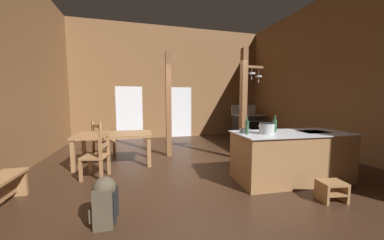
{
  "coord_description": "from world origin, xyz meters",
  "views": [
    {
      "loc": [
        -1.43,
        -4.06,
        1.52
      ],
      "look_at": [
        -0.04,
        1.06,
        1.01
      ],
      "focal_mm": 19.24,
      "sensor_mm": 36.0,
      "label": 1
    }
  ],
  "objects_px": {
    "stove_range": "(248,126)",
    "dining_table": "(115,137)",
    "stockpot_on_counter": "(267,128)",
    "bottle_short_on_counter": "(275,125)",
    "mixing_bowl_on_counter": "(245,131)",
    "ladderback_chair_by_post": "(98,155)",
    "bottle_tall_on_counter": "(247,127)",
    "ladderback_chair_near_window": "(102,140)",
    "backpack": "(105,199)",
    "kitchen_island": "(291,156)",
    "step_stool": "(332,189)"
  },
  "relations": [
    {
      "from": "kitchen_island",
      "to": "mixing_bowl_on_counter",
      "type": "xyz_separation_m",
      "value": [
        -0.87,
        0.2,
        0.5
      ]
    },
    {
      "from": "dining_table",
      "to": "ladderback_chair_near_window",
      "type": "xyz_separation_m",
      "value": [
        -0.41,
        0.82,
        -0.2
      ]
    },
    {
      "from": "mixing_bowl_on_counter",
      "to": "bottle_short_on_counter",
      "type": "bearing_deg",
      "value": -2.4
    },
    {
      "from": "stove_range",
      "to": "ladderback_chair_by_post",
      "type": "xyz_separation_m",
      "value": [
        -5.16,
        -3.24,
        -0.03
      ]
    },
    {
      "from": "bottle_short_on_counter",
      "to": "ladderback_chair_near_window",
      "type": "bearing_deg",
      "value": 143.82
    },
    {
      "from": "kitchen_island",
      "to": "dining_table",
      "type": "distance_m",
      "value": 3.84
    },
    {
      "from": "dining_table",
      "to": "mixing_bowl_on_counter",
      "type": "height_order",
      "value": "mixing_bowl_on_counter"
    },
    {
      "from": "backpack",
      "to": "stockpot_on_counter",
      "type": "height_order",
      "value": "stockpot_on_counter"
    },
    {
      "from": "step_stool",
      "to": "dining_table",
      "type": "bearing_deg",
      "value": 140.3
    },
    {
      "from": "backpack",
      "to": "mixing_bowl_on_counter",
      "type": "relative_size",
      "value": 2.98
    },
    {
      "from": "ladderback_chair_near_window",
      "to": "bottle_short_on_counter",
      "type": "xyz_separation_m",
      "value": [
        3.49,
        -2.55,
        0.59
      ]
    },
    {
      "from": "ladderback_chair_by_post",
      "to": "backpack",
      "type": "bearing_deg",
      "value": -78.12
    },
    {
      "from": "dining_table",
      "to": "stockpot_on_counter",
      "type": "xyz_separation_m",
      "value": [
        2.76,
        -1.94,
        0.37
      ]
    },
    {
      "from": "stove_range",
      "to": "stockpot_on_counter",
      "type": "distance_m",
      "value": 4.87
    },
    {
      "from": "backpack",
      "to": "stockpot_on_counter",
      "type": "xyz_separation_m",
      "value": [
        2.65,
        0.57,
        0.71
      ]
    },
    {
      "from": "ladderback_chair_by_post",
      "to": "stockpot_on_counter",
      "type": "relative_size",
      "value": 2.81
    },
    {
      "from": "stockpot_on_counter",
      "to": "bottle_short_on_counter",
      "type": "bearing_deg",
      "value": 32.81
    },
    {
      "from": "dining_table",
      "to": "step_stool",
      "type": "bearing_deg",
      "value": -39.7
    },
    {
      "from": "bottle_short_on_counter",
      "to": "mixing_bowl_on_counter",
      "type": "bearing_deg",
      "value": 177.6
    },
    {
      "from": "stockpot_on_counter",
      "to": "bottle_tall_on_counter",
      "type": "bearing_deg",
      "value": 170.38
    },
    {
      "from": "kitchen_island",
      "to": "ladderback_chair_by_post",
      "type": "xyz_separation_m",
      "value": [
        -3.57,
        1.06,
        -0.01
      ]
    },
    {
      "from": "mixing_bowl_on_counter",
      "to": "bottle_short_on_counter",
      "type": "distance_m",
      "value": 0.63
    },
    {
      "from": "step_stool",
      "to": "bottle_short_on_counter",
      "type": "xyz_separation_m",
      "value": [
        -0.26,
        1.04,
        0.87
      ]
    },
    {
      "from": "step_stool",
      "to": "mixing_bowl_on_counter",
      "type": "relative_size",
      "value": 2.01
    },
    {
      "from": "dining_table",
      "to": "ladderback_chair_near_window",
      "type": "relative_size",
      "value": 1.83
    },
    {
      "from": "ladderback_chair_by_post",
      "to": "stockpot_on_counter",
      "type": "distance_m",
      "value": 3.24
    },
    {
      "from": "dining_table",
      "to": "bottle_tall_on_counter",
      "type": "bearing_deg",
      "value": -38.07
    },
    {
      "from": "backpack",
      "to": "stockpot_on_counter",
      "type": "relative_size",
      "value": 1.76
    },
    {
      "from": "stockpot_on_counter",
      "to": "bottle_short_on_counter",
      "type": "height_order",
      "value": "bottle_short_on_counter"
    },
    {
      "from": "stove_range",
      "to": "ladderback_chair_by_post",
      "type": "height_order",
      "value": "stove_range"
    },
    {
      "from": "stove_range",
      "to": "ladderback_chair_near_window",
      "type": "relative_size",
      "value": 1.39
    },
    {
      "from": "kitchen_island",
      "to": "bottle_short_on_counter",
      "type": "relative_size",
      "value": 7.05
    },
    {
      "from": "ladderback_chair_by_post",
      "to": "bottle_tall_on_counter",
      "type": "height_order",
      "value": "bottle_tall_on_counter"
    },
    {
      "from": "ladderback_chair_near_window",
      "to": "stove_range",
      "type": "bearing_deg",
      "value": 16.4
    },
    {
      "from": "step_stool",
      "to": "dining_table",
      "type": "height_order",
      "value": "dining_table"
    },
    {
      "from": "dining_table",
      "to": "ladderback_chair_near_window",
      "type": "distance_m",
      "value": 0.94
    },
    {
      "from": "backpack",
      "to": "stockpot_on_counter",
      "type": "bearing_deg",
      "value": 12.12
    },
    {
      "from": "stove_range",
      "to": "dining_table",
      "type": "height_order",
      "value": "stove_range"
    },
    {
      "from": "step_stool",
      "to": "bottle_tall_on_counter",
      "type": "bearing_deg",
      "value": 136.47
    },
    {
      "from": "step_stool",
      "to": "stockpot_on_counter",
      "type": "xyz_separation_m",
      "value": [
        -0.58,
        0.83,
        0.84
      ]
    },
    {
      "from": "kitchen_island",
      "to": "step_stool",
      "type": "xyz_separation_m",
      "value": [
        0.01,
        -0.86,
        -0.28
      ]
    },
    {
      "from": "ladderback_chair_by_post",
      "to": "bottle_tall_on_counter",
      "type": "xyz_separation_m",
      "value": [
        2.64,
        -1.03,
        0.6
      ]
    },
    {
      "from": "kitchen_island",
      "to": "backpack",
      "type": "relative_size",
      "value": 3.71
    },
    {
      "from": "kitchen_island",
      "to": "backpack",
      "type": "height_order",
      "value": "kitchen_island"
    },
    {
      "from": "ladderback_chair_near_window",
      "to": "ladderback_chair_by_post",
      "type": "xyz_separation_m",
      "value": [
        0.18,
        -1.67,
        0.0
      ]
    },
    {
      "from": "backpack",
      "to": "mixing_bowl_on_counter",
      "type": "height_order",
      "value": "mixing_bowl_on_counter"
    },
    {
      "from": "backpack",
      "to": "bottle_short_on_counter",
      "type": "distance_m",
      "value": 3.15
    },
    {
      "from": "dining_table",
      "to": "backpack",
      "type": "relative_size",
      "value": 2.92
    },
    {
      "from": "step_stool",
      "to": "ladderback_chair_near_window",
      "type": "bearing_deg",
      "value": 136.25
    },
    {
      "from": "stockpot_on_counter",
      "to": "ladderback_chair_by_post",
      "type": "bearing_deg",
      "value": 159.98
    }
  ]
}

